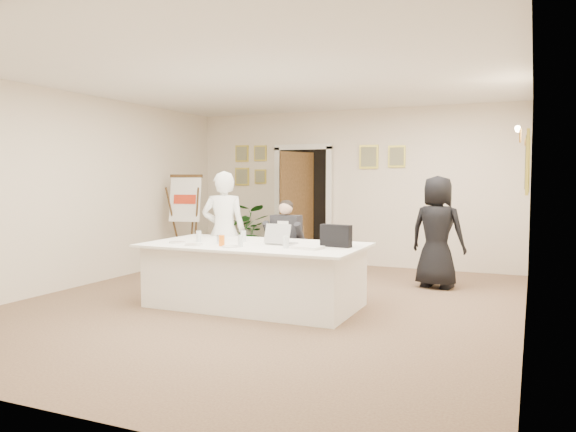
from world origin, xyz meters
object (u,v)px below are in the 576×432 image
Objects in this scene: potted_palm at (245,232)px; laptop at (282,233)px; paper_stack at (308,247)px; seated_man at (285,245)px; standing_woman at (437,232)px; laptop_bag at (336,236)px; conference_table at (255,274)px; standing_man at (224,231)px; steel_jug at (220,239)px; oj_glass at (222,241)px; flip_chart at (187,225)px.

laptop is (2.24, -3.24, 0.37)m from potted_palm.
seated_man is at bearing 124.47° from paper_stack.
standing_woman is 4.30× the size of laptop_bag.
conference_table is 8.27× the size of paper_stack.
standing_man is at bearing 39.05° from standing_woman.
potted_palm is 3.05× the size of laptop.
standing_woman is 2.52m from laptop.
steel_jug is at bearing -154.29° from laptop.
laptop_bag is 2.88× the size of oj_glass.
flip_chart is 0.99× the size of standing_woman.
paper_stack is at bearing 75.69° from standing_woman.
standing_man is at bearing 171.06° from laptop_bag.
oj_glass is (-2.13, -2.44, 0.03)m from standing_woman.
conference_table is at bearing -158.58° from laptop.
paper_stack is 1.16m from steel_jug.
standing_man is at bearing -67.67° from potted_palm.
standing_man is 1.18m from oj_glass.
conference_table is 2.46× the size of potted_palm.
laptop_bag is (2.94, -3.24, 0.36)m from potted_palm.
conference_table is at bearing -41.66° from flip_chart.
laptop is 1.10× the size of paper_stack.
steel_jug is at bearing 95.03° from standing_man.
seated_man reaches higher than paper_stack.
laptop is at bearing 21.79° from steel_jug.
seated_man is 3.00m from potted_palm.
laptop reaches higher than oj_glass.
standing_woman is 3.24m from oj_glass.
steel_jug is (1.54, -3.52, 0.29)m from potted_palm.
oj_glass is (1.67, -3.71, 0.30)m from potted_palm.
steel_jug is at bearing -154.84° from conference_table.
flip_chart is 1.30m from potted_palm.
flip_chart is 4.47× the size of laptop.
laptop_bag is at bearing -30.95° from flip_chart.
standing_man is 1.93m from laptop_bag.
flip_chart is (-2.39, 1.16, 0.10)m from seated_man.
standing_woman is at bearing 55.55° from laptop.
seated_man is 1.01m from laptop.
flip_chart reaches higher than seated_man.
steel_jug is at bearing 56.39° from standing_woman.
seated_man is 3.44× the size of laptop_bag.
flip_chart reaches higher than steel_jug.
standing_woman is at bearing 74.68° from laptop_bag.
oj_glass is at bearing -136.62° from laptop.
standing_woman is (2.70, 1.41, -0.03)m from standing_man.
oj_glass is (-0.57, -0.47, -0.07)m from laptop.
standing_woman is at bearing 48.88° from oj_glass.
paper_stack is (-0.24, -0.29, -0.12)m from laptop_bag.
potted_palm reaches higher than laptop.
standing_woman reaches higher than paper_stack.
flip_chart reaches higher than paper_stack.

